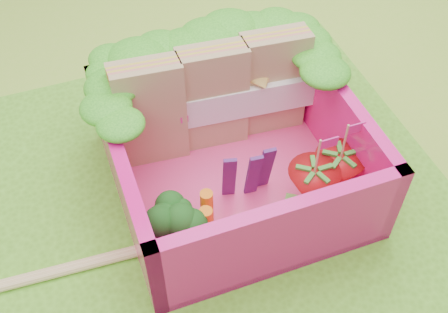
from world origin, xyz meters
The scene contains 13 objects.
ground centered at (0.00, 0.00, 0.00)m, with size 14.00×14.00×0.00m, color #9CD03A.
placemat centered at (0.00, 0.00, 0.01)m, with size 2.60×2.60×0.03m, color #60B027.
bento_floor centered at (0.11, 0.08, 0.06)m, with size 1.30×1.30×0.05m, color #F63E85.
bento_box centered at (0.11, 0.08, 0.31)m, with size 1.30×1.30×0.55m.
lettuce_ruffle centered at (0.11, 0.54, 0.64)m, with size 1.43×0.77×0.11m.
sandwich_stack centered at (0.12, 0.41, 0.41)m, with size 1.22×0.27×0.67m.
broccoli centered at (-0.31, -0.24, 0.27)m, with size 0.33×0.33×0.27m.
carrot_sticks centered at (-0.15, -0.21, 0.20)m, with size 0.11×0.17×0.25m.
purple_wedges centered at (0.15, -0.08, 0.27)m, with size 0.28×0.06×0.38m.
strawberry_left centered at (0.44, -0.25, 0.22)m, with size 0.28×0.28×0.52m.
strawberry_right centered at (0.61, -0.20, 0.22)m, with size 0.28×0.28×0.52m.
snap_peas centered at (0.50, -0.17, 0.11)m, with size 0.62×0.59×0.05m.
chopsticks centered at (-0.93, -0.17, 0.05)m, with size 2.46×0.20×0.05m.
Camera 1 is at (-0.64, -1.82, 2.59)m, focal length 45.00 mm.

